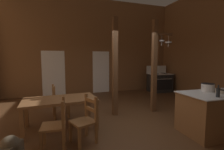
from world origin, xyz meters
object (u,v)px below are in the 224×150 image
at_px(dining_table, 60,102).
at_px(bottle_tall_on_counter, 218,92).
at_px(stockpot_on_counter, 208,87).
at_px(mixing_bowl_on_counter, 221,92).
at_px(stove_range, 160,82).
at_px(ladderback_chair_at_table_end, 56,125).
at_px(ladderback_chair_near_window, 59,102).
at_px(ladderback_chair_by_post, 85,120).

height_order(dining_table, bottle_tall_on_counter, bottle_tall_on_counter).
bearing_deg(stockpot_on_counter, dining_table, 160.56).
height_order(dining_table, mixing_bowl_on_counter, mixing_bowl_on_counter).
distance_m(stove_range, dining_table, 5.77).
xyz_separation_m(stove_range, mixing_bowl_on_counter, (-1.49, -4.42, 0.48)).
height_order(ladderback_chair_at_table_end, bottle_tall_on_counter, bottle_tall_on_counter).
distance_m(stove_range, stockpot_on_counter, 4.51).
height_order(stove_range, bottle_tall_on_counter, stove_range).
relative_size(ladderback_chair_near_window, stockpot_on_counter, 2.59).
bearing_deg(ladderback_chair_at_table_end, stockpot_on_counter, -4.68).
xyz_separation_m(ladderback_chair_at_table_end, stockpot_on_counter, (3.42, -0.28, 0.57)).
bearing_deg(ladderback_chair_at_table_end, stove_range, 37.86).
bearing_deg(ladderback_chair_by_post, bottle_tall_on_counter, -18.00).
relative_size(dining_table, stockpot_on_counter, 4.77).
relative_size(mixing_bowl_on_counter, bottle_tall_on_counter, 0.84).
bearing_deg(bottle_tall_on_counter, ladderback_chair_by_post, 162.00).
distance_m(stockpot_on_counter, bottle_tall_on_counter, 0.58).
distance_m(ladderback_chair_near_window, bottle_tall_on_counter, 3.98).
distance_m(ladderback_chair_near_window, ladderback_chair_at_table_end, 1.71).
bearing_deg(ladderback_chair_near_window, ladderback_chair_by_post, -73.16).
bearing_deg(dining_table, ladderback_chair_near_window, 92.36).
bearing_deg(dining_table, stockpot_on_counter, -19.44).
relative_size(stockpot_on_counter, mixing_bowl_on_counter, 1.70).
bearing_deg(dining_table, ladderback_chair_by_post, -60.84).
distance_m(mixing_bowl_on_counter, bottle_tall_on_counter, 0.48).
bearing_deg(dining_table, ladderback_chair_at_table_end, -96.35).
distance_m(ladderback_chair_near_window, mixing_bowl_on_counter, 4.15).
distance_m(dining_table, ladderback_chair_near_window, 0.84).
distance_m(ladderback_chair_near_window, stockpot_on_counter, 3.94).
bearing_deg(ladderback_chair_by_post, stove_range, 40.80).
height_order(stockpot_on_counter, bottle_tall_on_counter, bottle_tall_on_counter).
height_order(stove_range, ladderback_chair_at_table_end, stove_range).
xyz_separation_m(ladderback_chair_near_window, stockpot_on_counter, (3.36, -1.99, 0.57)).
xyz_separation_m(ladderback_chair_near_window, bottle_tall_on_counter, (3.06, -2.48, 0.58)).
height_order(ladderback_chair_near_window, ladderback_chair_by_post, same).
distance_m(dining_table, mixing_bowl_on_counter, 3.73).
height_order(ladderback_chair_by_post, stockpot_on_counter, stockpot_on_counter).
bearing_deg(ladderback_chair_by_post, dining_table, 119.16).
bearing_deg(bottle_tall_on_counter, stockpot_on_counter, 58.85).
relative_size(ladderback_chair_near_window, ladderback_chair_by_post, 1.00).
bearing_deg(ladderback_chair_near_window, ladderback_chair_at_table_end, -92.21).
bearing_deg(ladderback_chair_by_post, ladderback_chair_near_window, 106.84).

